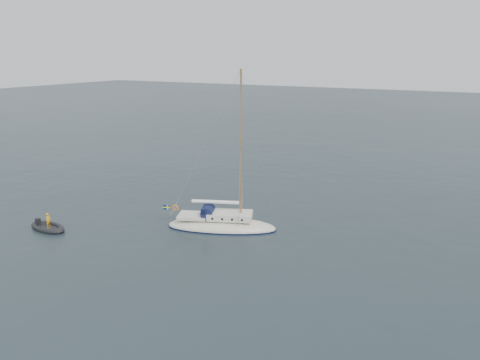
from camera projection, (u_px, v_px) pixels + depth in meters
The scene contains 4 objects.
ground at pixel (250, 243), 33.06m from camera, with size 300.00×300.00×0.00m, color black.
sailboat at pixel (222, 217), 35.49m from camera, with size 8.76×2.63×12.48m.
dinghy at pixel (196, 217), 37.59m from camera, with size 3.01×1.36×0.43m.
rib at pixel (48, 227), 35.51m from camera, with size 3.43×1.56×1.36m.
Camera 1 is at (14.01, -27.35, 13.00)m, focal length 35.00 mm.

